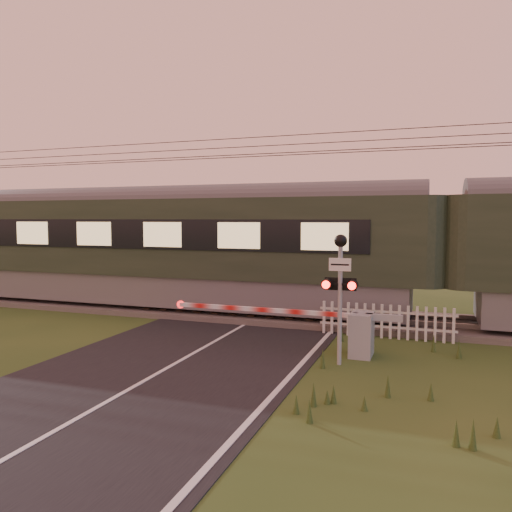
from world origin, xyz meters
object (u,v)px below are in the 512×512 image
at_px(boom_gate, 351,331).
at_px(crossing_signal, 340,276).
at_px(train, 445,251).
at_px(picket_fence, 386,321).

distance_m(boom_gate, crossing_signal, 1.74).
bearing_deg(train, boom_gate, -119.15).
height_order(crossing_signal, picket_fence, crossing_signal).
distance_m(train, boom_gate, 4.84).
distance_m(train, crossing_signal, 5.38).
bearing_deg(crossing_signal, boom_gate, 82.10).
distance_m(train, picket_fence, 3.09).
bearing_deg(picket_fence, boom_gate, -107.95).
bearing_deg(crossing_signal, picket_fence, 75.08).
bearing_deg(picket_fence, crossing_signal, -104.92).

